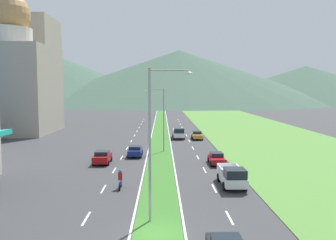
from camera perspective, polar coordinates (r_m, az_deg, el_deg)
name	(u,v)px	position (r m, az deg, el deg)	size (l,w,h in m)	color
ground_plane	(158,234)	(24.07, -1.64, -17.49)	(600.00, 600.00, 0.00)	#38383A
grass_median	(161,129)	(82.75, -1.17, -1.41)	(3.20, 240.00, 0.06)	#387028
grass_verge_right	(250,129)	(85.21, 12.83, -1.35)	(24.00, 240.00, 0.06)	#518438
lane_dash_left_3	(86,218)	(27.25, -12.73, -14.86)	(0.16, 2.80, 0.01)	silver
lane_dash_left_4	(103,189)	(34.39, -10.11, -10.61)	(0.16, 2.80, 0.01)	silver
lane_dash_left_5	(114,170)	(41.70, -8.44, -7.82)	(0.16, 2.80, 0.01)	silver
lane_dash_left_6	(122,158)	(49.11, -7.29, -5.87)	(0.16, 2.80, 0.01)	silver
lane_dash_left_7	(127,148)	(56.57, -6.44, -4.42)	(0.16, 2.80, 0.01)	silver
lane_dash_left_8	(131,141)	(64.06, -5.80, -3.32)	(0.16, 2.80, 0.01)	silver
lane_dash_left_9	(134,136)	(71.59, -5.29, -2.44)	(0.16, 2.80, 0.01)	silver
lane_dash_left_10	(137,131)	(79.13, -4.87, -1.74)	(0.16, 2.80, 0.01)	silver
lane_dash_left_11	(139,127)	(86.68, -4.53, -1.15)	(0.16, 2.80, 0.01)	silver
lane_dash_left_12	(141,124)	(94.24, -4.25, -0.66)	(0.16, 2.80, 0.01)	silver
lane_dash_left_13	(143,122)	(101.82, -4.01, -0.24)	(0.16, 2.80, 0.01)	silver
lane_dash_left_14	(144,119)	(109.39, -3.80, 0.12)	(0.16, 2.80, 0.01)	silver
lane_dash_right_3	(230,218)	(27.15, 9.64, -14.88)	(0.16, 2.80, 0.01)	silver
lane_dash_right_4	(214,188)	(34.31, 7.26, -10.61)	(0.16, 2.80, 0.01)	silver
lane_dash_right_5	(204,170)	(41.64, 5.75, -7.81)	(0.16, 2.80, 0.01)	silver
lane_dash_right_6	(198,157)	(49.05, 4.70, -5.86)	(0.16, 2.80, 0.01)	silver
lane_dash_right_7	(193,148)	(56.52, 3.94, -4.41)	(0.16, 2.80, 0.01)	silver
lane_dash_right_8	(189,141)	(64.02, 3.35, -3.31)	(0.16, 2.80, 0.01)	silver
lane_dash_right_9	(186,135)	(71.55, 2.89, -2.43)	(0.16, 2.80, 0.01)	silver
lane_dash_right_10	(184,131)	(79.09, 2.52, -1.73)	(0.16, 2.80, 0.01)	silver
lane_dash_right_11	(182,127)	(86.65, 2.21, -1.14)	(0.16, 2.80, 0.01)	silver
lane_dash_right_12	(180,124)	(94.21, 1.96, -0.65)	(0.16, 2.80, 0.01)	silver
lane_dash_right_13	(179,121)	(101.79, 1.74, -0.23)	(0.16, 2.80, 0.01)	silver
lane_dash_right_14	(178,119)	(109.37, 1.55, 0.13)	(0.16, 2.80, 0.01)	silver
edge_line_median_left	(153,129)	(82.78, -2.38, -1.43)	(0.16, 240.00, 0.01)	silver
edge_line_median_right	(168,129)	(82.77, 0.04, -1.42)	(0.16, 240.00, 0.01)	silver
domed_building	(9,78)	(82.27, -23.68, 6.01)	(17.51, 17.51, 28.89)	#9E9384
midrise_colored	(26,71)	(102.90, -21.35, 7.16)	(14.76, 14.76, 27.53)	#9E9384
hill_far_left	(19,71)	(286.53, -22.36, 7.16)	(220.93, 220.93, 44.24)	#3D5647
hill_far_center	(179,76)	(252.12, 1.78, 6.91)	(205.03, 205.03, 35.69)	#3D5647
hill_far_right	(306,84)	(277.59, 20.80, 5.34)	(160.98, 160.98, 25.36)	#3D5647
street_lamp_near	(154,136)	(24.62, -2.21, -2.48)	(2.98, 0.28, 10.57)	#99999E
street_lamp_mid	(162,116)	(52.63, -1.00, 0.70)	(2.77, 0.44, 9.23)	#99999E
car_0	(102,157)	(45.51, -10.28, -5.75)	(2.00, 4.20, 1.58)	maroon
car_1	(135,151)	(49.67, -5.19, -4.85)	(1.92, 4.15, 1.45)	navy
car_3	(217,158)	(44.73, 7.65, -5.98)	(1.85, 4.24, 1.45)	maroon
car_4	(197,135)	(66.32, 4.58, -2.38)	(1.91, 4.25, 1.47)	#C6842D
pickup_truck_0	(232,176)	(34.88, 10.05, -8.73)	(2.18, 5.40, 2.00)	silver
pickup_truck_1	(179,133)	(67.04, 1.68, -2.08)	(2.18, 5.40, 2.00)	silver
motorcycle_rider	(120,181)	(34.05, -7.49, -9.45)	(0.36, 2.00, 1.80)	black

